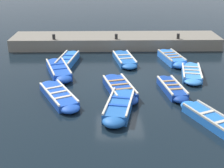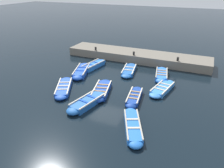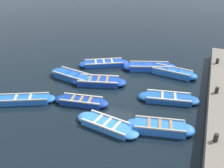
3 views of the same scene
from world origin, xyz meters
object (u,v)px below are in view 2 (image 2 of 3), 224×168
(boat_mid_row, at_px, (134,97))
(boat_centre, at_px, (102,90))
(boat_far_corner, at_px, (133,126))
(bollard_mid_north, at_px, (134,53))
(boat_end_of_row, at_px, (81,71))
(buoy_orange_near, at_px, (65,95))
(boat_bow_out, at_px, (93,66))
(boat_inner_gap, at_px, (88,102))
(boat_drifting, at_px, (161,75))
(boat_broadside, at_px, (129,70))
(bollard_mid_south, at_px, (178,59))
(boat_outer_left, at_px, (64,88))
(bollard_north, at_px, (96,49))
(boat_stern_in, at_px, (162,89))

(boat_mid_row, xyz_separation_m, boat_centre, (-0.00, -2.50, 0.02))
(boat_far_corner, height_order, bollard_mid_north, bollard_mid_north)
(boat_end_of_row, distance_m, buoy_orange_near, 4.36)
(boat_bow_out, relative_size, boat_inner_gap, 0.96)
(boat_mid_row, relative_size, bollard_mid_north, 9.07)
(boat_drifting, bearing_deg, boat_centre, -36.38)
(boat_broadside, relative_size, bollard_mid_south, 10.22)
(bollard_mid_north, relative_size, buoy_orange_near, 1.22)
(boat_mid_row, height_order, boat_outer_left, boat_mid_row)
(boat_mid_row, distance_m, boat_bow_out, 6.91)
(boat_bow_out, relative_size, bollard_north, 10.09)
(boat_far_corner, bearing_deg, boat_centre, -132.65)
(boat_stern_in, relative_size, boat_end_of_row, 0.91)
(boat_far_corner, relative_size, boat_outer_left, 0.97)
(bollard_mid_north, bearing_deg, bollard_north, -90.00)
(boat_end_of_row, bearing_deg, boat_broadside, 117.62)
(boat_outer_left, distance_m, boat_bow_out, 4.98)
(bollard_mid_south, bearing_deg, boat_centre, -31.26)
(boat_centre, height_order, boat_broadside, boat_centre)
(bollard_north, height_order, buoy_orange_near, bollard_north)
(boat_far_corner, bearing_deg, boat_mid_row, -163.13)
(boat_far_corner, height_order, buoy_orange_near, boat_far_corner)
(boat_drifting, bearing_deg, boat_inner_gap, -28.03)
(boat_stern_in, xyz_separation_m, boat_mid_row, (2.12, -1.49, 0.02))
(boat_stern_in, distance_m, bollard_north, 9.53)
(bollard_mid_north, bearing_deg, boat_outer_left, -20.21)
(boat_stern_in, bearing_deg, bollard_north, -121.19)
(boat_bow_out, height_order, boat_inner_gap, boat_bow_out)
(boat_broadside, bearing_deg, boat_mid_row, 23.87)
(boat_broadside, bearing_deg, boat_inner_gap, -4.92)
(boat_far_corner, distance_m, boat_mid_row, 3.34)
(boat_mid_row, xyz_separation_m, boat_bow_out, (-4.25, -5.45, 0.03))
(boat_stern_in, xyz_separation_m, boat_bow_out, (-2.14, -6.93, 0.05))
(boat_drifting, height_order, boat_end_of_row, boat_end_of_row)
(boat_centre, xyz_separation_m, boat_broadside, (-4.55, 0.49, -0.03))
(bollard_mid_south, distance_m, buoy_orange_near, 10.74)
(boat_centre, bearing_deg, boat_mid_row, 89.91)
(boat_stern_in, distance_m, boat_inner_gap, 5.70)
(boat_centre, height_order, bollard_mid_south, bollard_mid_south)
(boat_stern_in, height_order, buoy_orange_near, boat_stern_in)
(boat_stern_in, bearing_deg, bollard_mid_south, 176.71)
(boat_end_of_row, xyz_separation_m, boat_inner_gap, (4.49, 3.19, -0.00))
(boat_centre, relative_size, boat_broadside, 1.03)
(boat_centre, relative_size, boat_outer_left, 1.00)
(boat_inner_gap, xyz_separation_m, bollard_north, (-8.92, -4.07, 0.77))
(boat_bow_out, bearing_deg, bollard_north, -156.77)
(boat_inner_gap, bearing_deg, boat_far_corner, 69.78)
(boat_centre, height_order, buoy_orange_near, boat_centre)
(boat_outer_left, bearing_deg, boat_bow_out, -178.28)
(boat_outer_left, bearing_deg, boat_far_corner, 68.53)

